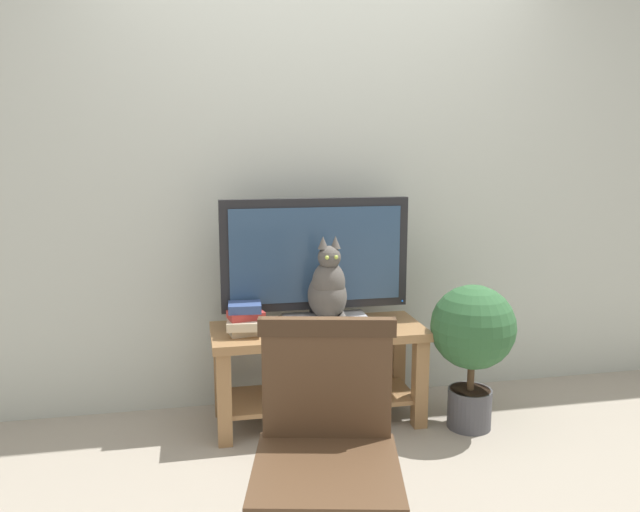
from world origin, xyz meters
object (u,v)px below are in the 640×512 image
media_box (327,324)px  book_stack (245,319)px  tv (316,259)px  potted_plant (473,337)px  tv_stand (318,357)px  cat (328,289)px  wooden_chair (327,438)px

media_box → book_stack: 0.42m
tv → potted_plant: 0.90m
media_box → tv_stand: bearing=120.3°
tv_stand → cat: 0.39m
tv → book_stack: size_ratio=4.97×
tv_stand → potted_plant: potted_plant is taller
tv_stand → potted_plant: (0.75, -0.24, 0.13)m
tv → book_stack: bearing=-164.4°
tv_stand → potted_plant: 0.80m
wooden_chair → cat: bearing=77.4°
cat → wooden_chair: cat is taller
tv → potted_plant: (0.75, -0.30, -0.38)m
media_box → potted_plant: bearing=-13.8°
book_stack → cat: bearing=-4.8°
cat → book_stack: size_ratio=2.18×
cat → potted_plant: (0.72, -0.16, -0.25)m
tv_stand → cat: cat is taller
tv → wooden_chair: bearing=-99.7°
book_stack → potted_plant: (1.13, -0.20, -0.10)m
cat → book_stack: cat is taller
tv_stand → media_box: (0.04, -0.06, 0.19)m
media_box → potted_plant: size_ratio=0.57×
cat → tv_stand: bearing=115.7°
cat → wooden_chair: size_ratio=0.49×
tv → media_box: size_ratio=2.29×
tv_stand → book_stack: book_stack is taller
wooden_chair → potted_plant: bearing=45.6°
media_box → book_stack: size_ratio=2.17×
tv → potted_plant: bearing=-21.9°
wooden_chair → potted_plant: wooden_chair is taller
media_box → cat: size_ratio=1.00×
tv_stand → media_box: bearing=-59.7°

